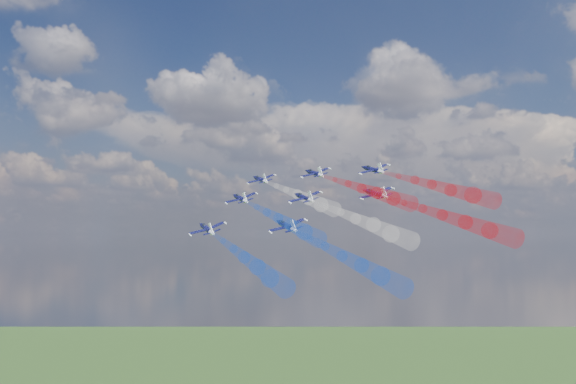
% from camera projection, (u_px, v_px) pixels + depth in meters
% --- Properties ---
extents(jet_lead, '(13.63, 13.49, 7.70)m').
position_uv_depth(jet_lead, '(261.00, 179.00, 168.03)').
color(jet_lead, black).
extents(trail_lead, '(29.63, 27.74, 12.91)m').
position_uv_depth(trail_lead, '(297.00, 194.00, 147.23)').
color(trail_lead, white).
extents(jet_inner_left, '(13.63, 13.49, 7.70)m').
position_uv_depth(jet_inner_left, '(241.00, 198.00, 150.91)').
color(jet_inner_left, black).
extents(trail_inner_left, '(29.63, 27.74, 12.91)m').
position_uv_depth(trail_inner_left, '(279.00, 218.00, 130.11)').
color(trail_inner_left, blue).
extents(jet_inner_right, '(13.63, 13.49, 7.70)m').
position_uv_depth(jet_inner_right, '(314.00, 173.00, 157.90)').
color(jet_inner_right, black).
extents(trail_inner_right, '(29.63, 27.74, 12.91)m').
position_uv_depth(trail_inner_right, '(362.00, 188.00, 137.09)').
color(trail_inner_right, red).
extents(jet_outer_left, '(13.63, 13.49, 7.70)m').
position_uv_depth(jet_outer_left, '(207.00, 229.00, 134.06)').
color(jet_outer_left, black).
extents(trail_outer_left, '(29.63, 27.74, 12.91)m').
position_uv_depth(trail_outer_left, '(245.00, 257.00, 113.26)').
color(trail_outer_left, blue).
extents(jet_center_third, '(13.63, 13.49, 7.70)m').
position_uv_depth(jet_center_third, '(304.00, 197.00, 142.09)').
color(jet_center_third, black).
extents(trail_center_third, '(29.63, 27.74, 12.91)m').
position_uv_depth(trail_center_third, '(356.00, 219.00, 121.28)').
color(trail_center_third, white).
extents(jet_outer_right, '(13.63, 13.49, 7.70)m').
position_uv_depth(jet_outer_right, '(373.00, 170.00, 151.05)').
color(jet_outer_right, black).
extents(trail_outer_right, '(29.63, 27.74, 12.91)m').
position_uv_depth(trail_outer_right, '(432.00, 185.00, 130.24)').
color(trail_outer_right, red).
extents(jet_rear_left, '(13.63, 13.49, 7.70)m').
position_uv_depth(jet_rear_left, '(287.00, 226.00, 127.72)').
color(jet_rear_left, black).
extents(trail_rear_left, '(29.63, 27.74, 12.91)m').
position_uv_depth(trail_rear_left, '(342.00, 255.00, 106.91)').
color(trail_rear_left, blue).
extents(jet_rear_right, '(13.63, 13.49, 7.70)m').
position_uv_depth(jet_rear_right, '(375.00, 194.00, 136.22)').
color(jet_rear_right, black).
extents(trail_rear_right, '(29.63, 27.74, 12.91)m').
position_uv_depth(trail_rear_right, '(443.00, 215.00, 115.41)').
color(trail_rear_right, red).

